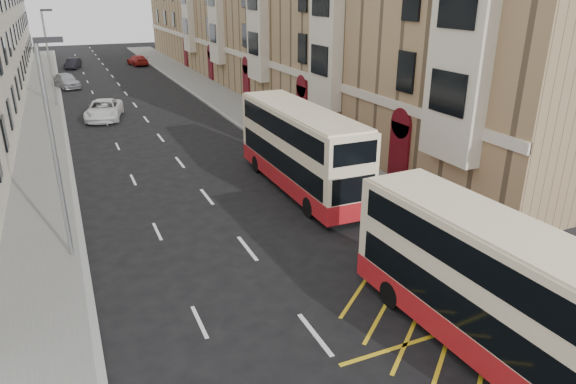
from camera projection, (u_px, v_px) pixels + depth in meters
name	position (u px, v px, depth m)	size (l,w,h in m)	color
pavement_right	(258.00, 120.00, 40.42)	(4.00, 120.00, 0.15)	slate
pavement_left	(43.00, 141.00, 34.59)	(3.00, 120.00, 0.15)	slate
kerb_right	(234.00, 122.00, 39.67)	(0.25, 120.00, 0.15)	gray
kerb_left	(67.00, 139.00, 35.16)	(0.25, 120.00, 0.15)	gray
road_markings	(127.00, 95.00, 50.20)	(10.00, 110.00, 0.01)	silver
terrace_right	(266.00, 11.00, 53.37)	(10.75, 79.00, 15.25)	#967A57
guard_railing	(446.00, 245.00, 18.84)	(0.06, 6.56, 1.01)	red
street_lamp_near	(54.00, 141.00, 18.03)	(0.93, 0.18, 8.00)	gray
street_lamp_far	(49.00, 53.00, 43.57)	(0.93, 0.18, 8.00)	gray
double_decker_front	(498.00, 293.00, 13.75)	(2.72, 9.98, 3.94)	beige
double_decker_rear	(300.00, 149.00, 25.74)	(2.46, 10.59, 4.22)	beige
pedestrian_near	(556.00, 300.00, 15.20)	(0.63, 0.41, 1.72)	black
pedestrian_mid	(564.00, 282.00, 16.03)	(0.91, 0.71, 1.88)	black
pedestrian_far	(507.00, 274.00, 16.42)	(1.11, 0.46, 1.90)	black
white_van	(104.00, 110.00, 40.65)	(2.49, 5.41, 1.50)	silver
car_silver	(66.00, 81.00, 53.55)	(1.87, 4.65, 1.59)	#9FA1A7
car_dark	(73.00, 64.00, 66.98)	(1.40, 4.03, 1.33)	black
car_red	(138.00, 60.00, 70.00)	(1.92, 4.71, 1.37)	#AD201A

